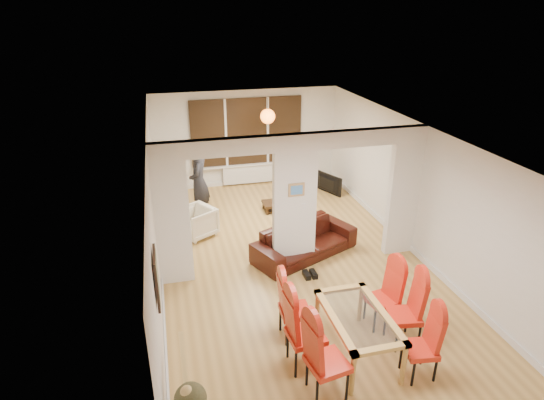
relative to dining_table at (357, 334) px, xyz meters
name	(u,v)px	position (x,y,z in m)	size (l,w,h in m)	color
floor	(293,264)	(-0.17, 2.57, -0.34)	(5.00, 9.00, 0.01)	tan
room_walls	(295,203)	(-0.17, 2.57, 0.96)	(5.00, 9.00, 2.60)	silver
divider_wall	(295,203)	(-0.17, 2.57, 0.96)	(5.00, 0.18, 2.60)	white
bay_window_blinds	(247,132)	(-0.17, 7.01, 1.16)	(3.00, 0.08, 1.80)	black
radiator	(248,174)	(-0.17, 6.97, -0.04)	(1.40, 0.08, 0.50)	white
pendant_light	(268,116)	(0.13, 5.87, 1.81)	(0.36, 0.36, 0.36)	orange
stair_newel	(187,390)	(-2.42, -0.63, 0.21)	(0.40, 1.20, 1.10)	tan
wall_poster	(157,278)	(-2.64, 0.17, 1.26)	(0.04, 0.52, 0.67)	gray
pillar_photo	(296,190)	(-0.17, 2.47, 1.26)	(0.30, 0.03, 0.25)	#4C8CD8
dining_table	(357,334)	(0.00, 0.00, 0.00)	(0.82, 1.45, 0.68)	#B88C44
dining_chair_la	(328,357)	(-0.67, -0.59, 0.25)	(0.47, 0.47, 1.19)	red
dining_chair_lb	(306,330)	(-0.77, -0.03, 0.25)	(0.47, 0.47, 1.18)	red
dining_chair_lc	(295,306)	(-0.74, 0.58, 0.20)	(0.43, 0.43, 1.08)	red
dining_chair_ra	(421,345)	(0.64, -0.58, 0.17)	(0.41, 0.41, 1.01)	red
dining_chair_rb	(404,311)	(0.76, 0.07, 0.21)	(0.44, 0.44, 1.10)	red
dining_chair_rc	(382,296)	(0.62, 0.52, 0.19)	(0.43, 0.43, 1.07)	red
sofa	(305,241)	(0.15, 2.87, -0.03)	(2.16, 0.84, 0.63)	black
armchair	(196,222)	(-1.86, 4.23, -0.01)	(0.72, 0.70, 0.65)	#F1E8CC
person	(199,182)	(-1.68, 5.07, 0.58)	(0.44, 0.67, 1.84)	black
television	(326,184)	(1.71, 5.82, -0.08)	(0.12, 0.90, 0.52)	black
coffee_table	(282,206)	(0.30, 5.08, -0.23)	(0.94, 0.47, 0.22)	#362212
bottle	(285,194)	(0.39, 5.19, 0.02)	(0.07, 0.07, 0.28)	#143F19
bowl	(280,202)	(0.21, 5.01, -0.10)	(0.23, 0.23, 0.06)	#362212
shoes	(310,274)	(0.00, 2.07, -0.29)	(0.23, 0.25, 0.10)	black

